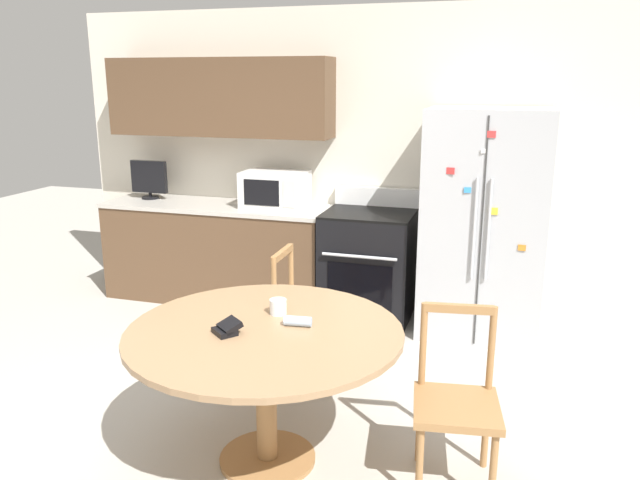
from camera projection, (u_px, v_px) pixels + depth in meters
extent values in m
plane|color=#B2ADA3|center=(231.00, 456.00, 3.42)|extent=(14.00, 14.00, 0.00)
cube|color=silver|center=(352.00, 160.00, 5.55)|extent=(5.20, 0.10, 2.60)
cube|color=brown|center=(219.00, 97.00, 5.54)|extent=(2.06, 0.34, 0.68)
cube|color=brown|center=(219.00, 254.00, 5.76)|extent=(2.06, 0.62, 0.86)
cube|color=#B7B2A8|center=(217.00, 206.00, 5.65)|extent=(2.09, 0.64, 0.03)
cube|color=#B2B5BA|center=(484.00, 224.00, 4.90)|extent=(0.93, 0.74, 1.79)
cube|color=#333333|center=(481.00, 235.00, 4.56)|extent=(0.01, 0.01, 1.72)
cylinder|color=silver|center=(474.00, 229.00, 4.55)|extent=(0.02, 0.02, 0.75)
cylinder|color=silver|center=(488.00, 230.00, 4.52)|extent=(0.02, 0.02, 0.75)
cube|color=#338CD8|center=(468.00, 190.00, 4.51)|extent=(0.05, 0.01, 0.04)
cube|color=orange|center=(522.00, 248.00, 4.49)|extent=(0.05, 0.01, 0.04)
cube|color=yellow|center=(493.00, 211.00, 4.49)|extent=(0.07, 0.01, 0.05)
cube|color=red|center=(492.00, 134.00, 4.36)|extent=(0.06, 0.01, 0.05)
cube|color=white|center=(484.00, 151.00, 4.41)|extent=(0.04, 0.02, 0.03)
cube|color=red|center=(451.00, 171.00, 4.51)|extent=(0.06, 0.02, 0.05)
cube|color=black|center=(368.00, 266.00, 5.33)|extent=(0.74, 0.64, 0.90)
cube|color=black|center=(359.00, 288.00, 5.05)|extent=(0.54, 0.01, 0.40)
cylinder|color=silver|center=(359.00, 257.00, 4.96)|extent=(0.61, 0.02, 0.02)
cube|color=black|center=(369.00, 213.00, 5.21)|extent=(0.74, 0.64, 0.02)
cube|color=white|center=(377.00, 197.00, 5.46)|extent=(0.74, 0.06, 0.16)
cube|color=white|center=(275.00, 189.00, 5.48)|extent=(0.55, 0.39, 0.32)
cube|color=black|center=(261.00, 193.00, 5.31)|extent=(0.32, 0.01, 0.22)
cube|color=silver|center=(289.00, 194.00, 5.24)|extent=(0.11, 0.01, 0.23)
cylinder|color=black|center=(151.00, 198.00, 5.89)|extent=(0.16, 0.16, 0.02)
cylinder|color=black|center=(150.00, 194.00, 5.89)|extent=(0.03, 0.03, 0.04)
cube|color=black|center=(149.00, 177.00, 5.84)|extent=(0.36, 0.05, 0.30)
cylinder|color=#997551|center=(265.00, 332.00, 3.20)|extent=(1.43, 1.43, 0.03)
cylinder|color=#9E7042|center=(266.00, 397.00, 3.29)|extent=(0.11, 0.11, 0.71)
cylinder|color=#9E7042|center=(268.00, 458.00, 3.38)|extent=(0.52, 0.52, 0.03)
cube|color=#9E7042|center=(310.00, 320.00, 4.20)|extent=(0.43, 0.43, 0.04)
cylinder|color=#9E7042|center=(341.00, 343.00, 4.37)|extent=(0.04, 0.04, 0.41)
cylinder|color=#9E7042|center=(328.00, 364.00, 4.05)|extent=(0.04, 0.04, 0.41)
cylinder|color=#9E7042|center=(294.00, 338.00, 4.47)|extent=(0.04, 0.04, 0.41)
cylinder|color=#9E7042|center=(278.00, 358.00, 4.15)|extent=(0.04, 0.04, 0.41)
cylinder|color=#9E7042|center=(291.00, 275.00, 4.35)|extent=(0.04, 0.04, 0.45)
cylinder|color=#9E7042|center=(274.00, 291.00, 4.03)|extent=(0.04, 0.04, 0.45)
cube|color=#9E7042|center=(282.00, 253.00, 4.14)|extent=(0.04, 0.34, 0.04)
cube|color=#9E7042|center=(457.00, 407.00, 3.08)|extent=(0.48, 0.48, 0.04)
cylinder|color=#9E7042|center=(493.00, 471.00, 2.95)|extent=(0.04, 0.04, 0.41)
cylinder|color=#9E7042|center=(420.00, 465.00, 3.00)|extent=(0.04, 0.04, 0.41)
cylinder|color=#9E7042|center=(486.00, 432.00, 3.28)|extent=(0.04, 0.04, 0.41)
cylinder|color=#9E7042|center=(419.00, 426.00, 3.33)|extent=(0.04, 0.04, 0.41)
cylinder|color=#9E7042|center=(491.00, 348.00, 3.18)|extent=(0.04, 0.04, 0.45)
cylinder|color=#9E7042|center=(423.00, 344.00, 3.23)|extent=(0.04, 0.04, 0.45)
cube|color=#9E7042|center=(459.00, 309.00, 3.15)|extent=(0.35, 0.09, 0.04)
cylinder|color=silver|center=(278.00, 307.00, 3.39)|extent=(0.09, 0.09, 0.08)
cylinder|color=#8C4C99|center=(278.00, 310.00, 3.39)|extent=(0.08, 0.08, 0.05)
cylinder|color=#A3BCDB|center=(298.00, 321.00, 3.23)|extent=(0.15, 0.07, 0.05)
cube|color=black|center=(225.00, 331.00, 3.13)|extent=(0.15, 0.15, 0.03)
cube|color=black|center=(230.00, 325.00, 3.14)|extent=(0.16, 0.15, 0.06)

